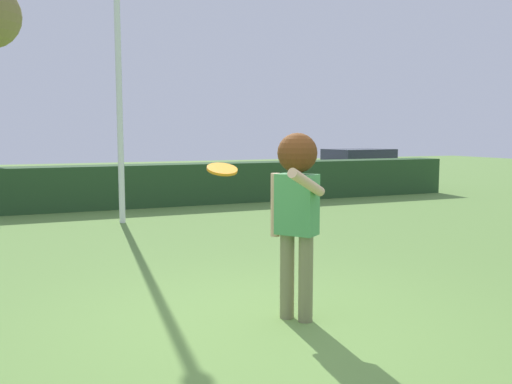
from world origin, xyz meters
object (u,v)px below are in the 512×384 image
Objects in this scene: person at (297,198)px; lamppost at (118,60)px; frisbee at (222,169)px; parked_car_silver at (359,165)px.

lamppost is at bearing 95.14° from person.
person is 6.88m from lamppost.
frisbee is 0.06× the size of parked_car_silver.
parked_car_silver is (8.52, 11.78, -0.50)m from person.
lamppost is 1.34× the size of parked_car_silver.
frisbee is at bearing -92.13° from lamppost.
person is 6.97× the size of frisbee.
person is at bearing 17.90° from frisbee.
person reaches higher than frisbee.
person is at bearing -125.87° from parked_car_silver.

